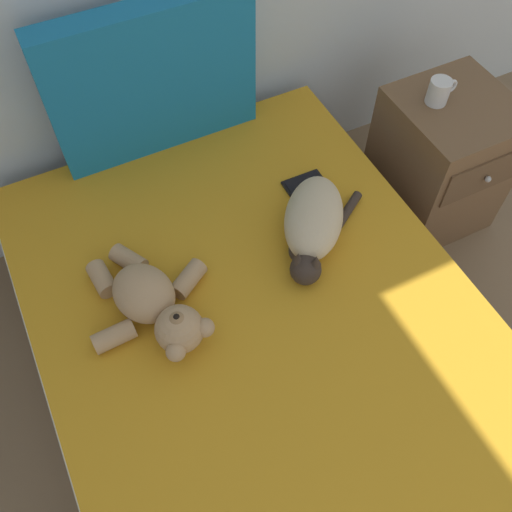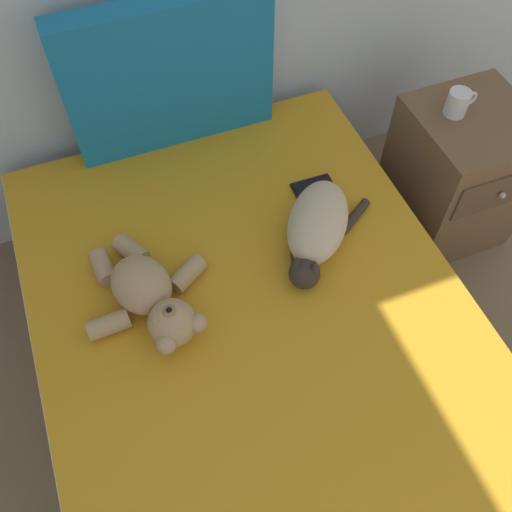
% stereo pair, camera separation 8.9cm
% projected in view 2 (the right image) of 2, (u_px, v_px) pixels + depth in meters
% --- Properties ---
extents(bed, '(1.36, 2.03, 0.48)m').
position_uv_depth(bed, '(267.00, 376.00, 1.86)').
color(bed, brown).
rests_on(bed, ground_plane).
extents(patterned_cushion, '(0.73, 0.10, 0.55)m').
position_uv_depth(patterned_cushion, '(169.00, 75.00, 1.94)').
color(patterned_cushion, '#1972AD').
rests_on(patterned_cushion, bed).
extents(cat, '(0.40, 0.40, 0.15)m').
position_uv_depth(cat, '(317.00, 227.00, 1.82)').
color(cat, '#C6B293').
rests_on(cat, bed).
extents(teddy_bear, '(0.40, 0.48, 0.15)m').
position_uv_depth(teddy_bear, '(150.00, 296.00, 1.68)').
color(teddy_bear, tan).
rests_on(teddy_bear, bed).
extents(cell_phone, '(0.15, 0.07, 0.01)m').
position_uv_depth(cell_phone, '(313.00, 186.00, 2.01)').
color(cell_phone, black).
rests_on(cell_phone, bed).
extents(nightstand, '(0.43, 0.47, 0.60)m').
position_uv_depth(nightstand, '(456.00, 175.00, 2.28)').
color(nightstand, brown).
rests_on(nightstand, ground_plane).
extents(mug, '(0.12, 0.08, 0.09)m').
position_uv_depth(mug, '(458.00, 103.00, 2.01)').
color(mug, silver).
rests_on(mug, nightstand).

